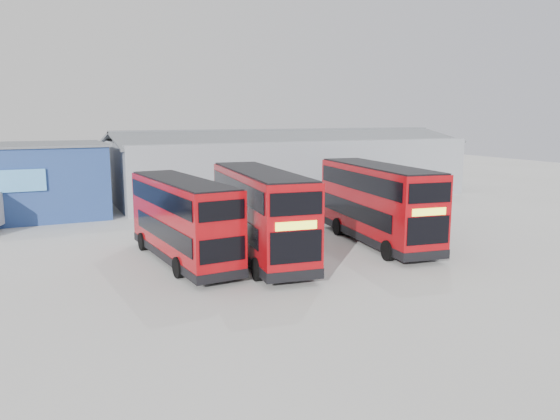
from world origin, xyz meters
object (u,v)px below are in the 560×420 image
at_px(double_decker_right, 377,205).
at_px(double_decker_left, 183,221).
at_px(maintenance_shed, 286,166).
at_px(double_decker_centre, 260,215).
at_px(single_decker_blue, 374,199).
at_px(office_block, 13,181).

bearing_deg(double_decker_right, double_decker_left, -175.65).
xyz_separation_m(maintenance_shed, double_decker_left, (-14.47, -18.59, -0.58)).
height_order(double_decker_left, double_decker_centre, double_decker_centre).
relative_size(double_decker_centre, single_decker_blue, 0.99).
bearing_deg(office_block, double_decker_centre, -57.37).
bearing_deg(single_decker_blue, double_decker_right, 66.03).
xyz_separation_m(office_block, double_decker_left, (7.53, -16.58, -0.56)).
height_order(maintenance_shed, double_decker_left, maintenance_shed).
distance_m(maintenance_shed, double_decker_left, 23.56).
relative_size(office_block, double_decker_right, 1.16).
distance_m(maintenance_shed, double_decker_right, 19.56).
height_order(office_block, single_decker_blue, office_block).
bearing_deg(maintenance_shed, double_decker_right, -100.81).
relative_size(double_decker_left, double_decker_centre, 0.92).
bearing_deg(double_decker_right, single_decker_blue, 63.88).
height_order(double_decker_right, single_decker_blue, double_decker_right).
bearing_deg(single_decker_blue, maintenance_shed, -78.76).
distance_m(office_block, double_decker_centre, 20.78).
bearing_deg(double_decker_centre, maintenance_shed, 67.75).
relative_size(double_decker_right, single_decker_blue, 0.98).
bearing_deg(double_decker_left, double_decker_right, 172.28).
height_order(office_block, double_decker_left, office_block).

